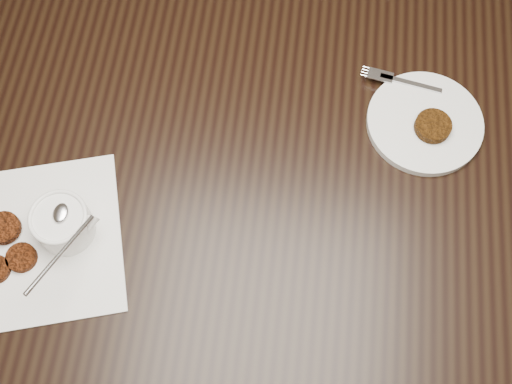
# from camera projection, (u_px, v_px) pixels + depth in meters

# --- Properties ---
(floor) EXTENTS (4.00, 4.00, 0.00)m
(floor) POSITION_uv_depth(u_px,v_px,m) (261.00, 322.00, 1.74)
(floor) COLOR #54381C
(floor) RESTS_ON ground
(table) EXTENTS (1.50, 0.96, 0.75)m
(table) POSITION_uv_depth(u_px,v_px,m) (295.00, 220.00, 1.46)
(table) COLOR black
(table) RESTS_ON floor
(napkin) EXTENTS (0.35, 0.35, 0.00)m
(napkin) POSITION_uv_depth(u_px,v_px,m) (36.00, 242.00, 1.04)
(napkin) COLOR white
(napkin) RESTS_ON table
(sauce_ramekin) EXTENTS (0.16, 0.16, 0.13)m
(sauce_ramekin) POSITION_uv_depth(u_px,v_px,m) (57.00, 216.00, 0.99)
(sauce_ramekin) COLOR white
(sauce_ramekin) RESTS_ON napkin
(plate_with_patty) EXTENTS (0.24, 0.24, 0.03)m
(plate_with_patty) POSITION_uv_depth(u_px,v_px,m) (426.00, 121.00, 1.12)
(plate_with_patty) COLOR silver
(plate_with_patty) RESTS_ON table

